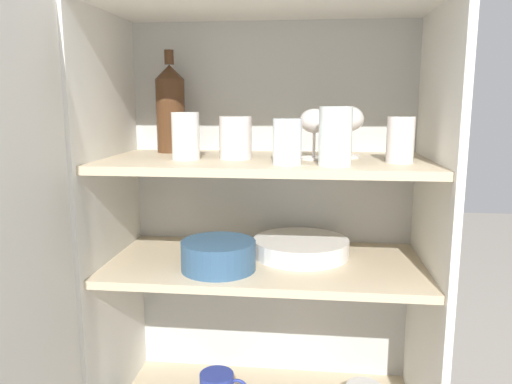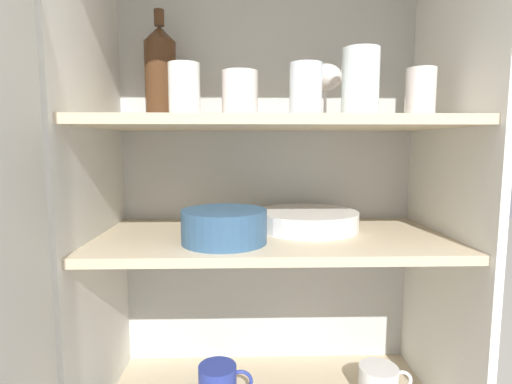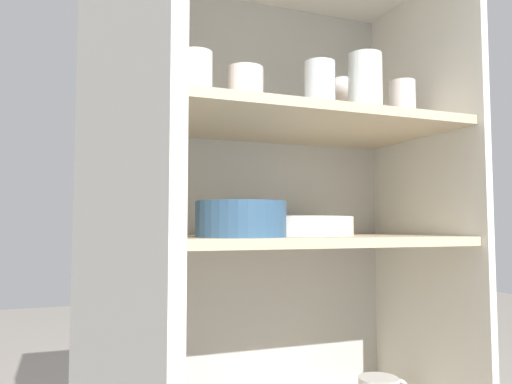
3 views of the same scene
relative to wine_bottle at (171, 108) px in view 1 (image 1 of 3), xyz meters
The scene contains 17 objects.
cupboard_back_panel 0.51m from the wine_bottle, 15.96° to the left, with size 0.84×0.02×1.31m, color silver.
cupboard_side_left 0.46m from the wine_bottle, 136.63° to the right, with size 0.02×0.43×1.31m, color white.
cupboard_side_right 0.81m from the wine_bottle, 10.43° to the right, with size 0.02×0.43×1.31m, color white.
cupboard_top_panel 0.39m from the wine_bottle, 24.58° to the right, with size 0.84×0.43×0.02m, color white.
shelf_board_middle 0.50m from the wine_bottle, 24.58° to the right, with size 0.80×0.39×0.02m, color beige.
shelf_board_upper 0.33m from the wine_bottle, 24.58° to the right, with size 0.80×0.39×0.02m, color beige.
cupboard_door 0.70m from the wine_bottle, 101.42° to the right, with size 0.08×0.41×1.31m.
tumbler_glass_0 0.20m from the wine_bottle, 63.44° to the right, with size 0.07×0.07×0.11m.
tumbler_glass_1 0.51m from the wine_bottle, 29.19° to the right, with size 0.07×0.07×0.13m.
tumbler_glass_2 0.25m from the wine_bottle, 34.40° to the right, with size 0.08×0.08×0.10m.
tumbler_glass_3 0.41m from the wine_bottle, 35.21° to the right, with size 0.06×0.06×0.10m.
tumbler_glass_4 0.62m from the wine_bottle, 16.38° to the right, with size 0.06×0.06×0.11m.
wine_glass_0 0.42m from the wine_bottle, 18.20° to the right, with size 0.07×0.07×0.12m.
wine_glass_1 0.49m from the wine_bottle, 10.60° to the right, with size 0.08×0.08×0.13m.
wine_bottle is the anchor object (origin of this frame).
plate_stack_white 0.52m from the wine_bottle, 11.13° to the right, with size 0.25×0.25×0.04m.
mixing_bowl_large 0.44m from the wine_bottle, 50.90° to the right, with size 0.18×0.18×0.07m.
Camera 1 is at (0.11, -1.03, 1.10)m, focal length 35.00 mm.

